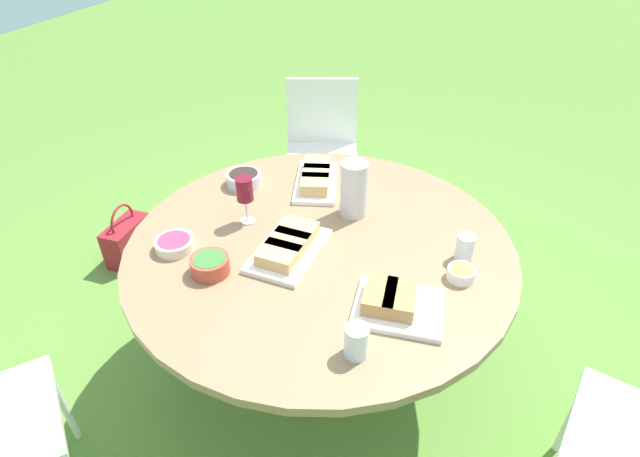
# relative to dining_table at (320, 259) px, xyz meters

# --- Properties ---
(ground_plane) EXTENTS (40.00, 40.00, 0.00)m
(ground_plane) POSITION_rel_dining_table_xyz_m (0.00, 0.00, -0.65)
(ground_plane) COLOR #5B8C38
(dining_table) EXTENTS (1.49, 1.49, 0.74)m
(dining_table) POSITION_rel_dining_table_xyz_m (0.00, 0.00, 0.00)
(dining_table) COLOR #4C4C51
(dining_table) RESTS_ON ground_plane
(chair_near_left) EXTENTS (0.53, 0.55, 0.89)m
(chair_near_left) POSITION_rel_dining_table_xyz_m (1.26, 0.40, -0.13)
(chair_near_left) COLOR white
(chair_near_left) RESTS_ON ground_plane
(water_pitcher) EXTENTS (0.12, 0.11, 0.23)m
(water_pitcher) POSITION_rel_dining_table_xyz_m (0.23, -0.07, 0.21)
(water_pitcher) COLOR silver
(water_pitcher) RESTS_ON dining_table
(wine_glass) EXTENTS (0.07, 0.07, 0.20)m
(wine_glass) POSITION_rel_dining_table_xyz_m (0.04, 0.32, 0.23)
(wine_glass) COLOR silver
(wine_glass) RESTS_ON dining_table
(platter_bread_main) EXTENTS (0.36, 0.24, 0.07)m
(platter_bread_main) POSITION_rel_dining_table_xyz_m (-0.11, 0.09, 0.12)
(platter_bread_main) COLOR white
(platter_bread_main) RESTS_ON dining_table
(platter_charcuterie) EXTENTS (0.40, 0.27, 0.07)m
(platter_charcuterie) POSITION_rel_dining_table_xyz_m (0.40, 0.15, 0.12)
(platter_charcuterie) COLOR white
(platter_charcuterie) RESTS_ON dining_table
(platter_sandwich_side) EXTENTS (0.25, 0.30, 0.07)m
(platter_sandwich_side) POSITION_rel_dining_table_xyz_m (-0.28, -0.34, 0.12)
(platter_sandwich_side) COLOR white
(platter_sandwich_side) RESTS_ON dining_table
(bowl_fries) EXTENTS (0.10, 0.10, 0.05)m
(bowl_fries) POSITION_rel_dining_table_xyz_m (-0.06, -0.53, 0.11)
(bowl_fries) COLOR white
(bowl_fries) RESTS_ON dining_table
(bowl_salad) EXTENTS (0.14, 0.14, 0.06)m
(bowl_salad) POSITION_rel_dining_table_xyz_m (-0.29, 0.31, 0.12)
(bowl_salad) COLOR #B74733
(bowl_salad) RESTS_ON dining_table
(bowl_olives) EXTENTS (0.16, 0.16, 0.06)m
(bowl_olives) POSITION_rel_dining_table_xyz_m (0.30, 0.46, 0.12)
(bowl_olives) COLOR silver
(bowl_olives) RESTS_ON dining_table
(bowl_dip_red) EXTENTS (0.15, 0.15, 0.04)m
(bowl_dip_red) POSITION_rel_dining_table_xyz_m (-0.21, 0.51, 0.11)
(bowl_dip_red) COLOR beige
(bowl_dip_red) RESTS_ON dining_table
(cup_water_near) EXTENTS (0.07, 0.07, 0.10)m
(cup_water_near) POSITION_rel_dining_table_xyz_m (0.06, -0.53, 0.14)
(cup_water_near) COLOR silver
(cup_water_near) RESTS_ON dining_table
(cup_water_far) EXTENTS (0.07, 0.07, 0.11)m
(cup_water_far) POSITION_rel_dining_table_xyz_m (-0.49, -0.27, 0.14)
(cup_water_far) COLOR silver
(cup_water_far) RESTS_ON dining_table
(handbag) EXTENTS (0.30, 0.14, 0.37)m
(handbag) POSITION_rel_dining_table_xyz_m (0.43, 1.34, -0.53)
(handbag) COLOR maroon
(handbag) RESTS_ON ground_plane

